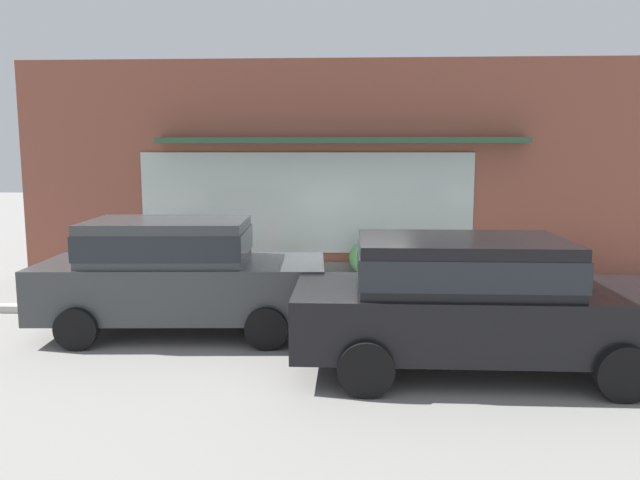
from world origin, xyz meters
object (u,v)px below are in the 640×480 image
Objects in this scene: parked_car_black at (471,297)px; potted_plant_by_entrance at (170,254)px; parked_car_dark_gray at (178,270)px; potted_plant_window_center at (583,269)px; potted_plant_low_front at (211,266)px; fire_hydrant at (237,279)px; potted_plant_trailing_edge at (411,262)px; pedestrian_with_handbag at (188,255)px; potted_plant_window_right at (366,260)px; potted_plant_window_left at (287,269)px; potted_plant_near_hydrant at (118,262)px.

parked_car_black is 3.90× the size of potted_plant_by_entrance.
parked_car_dark_gray is 6.51× the size of potted_plant_window_center.
parked_car_black is 6.84m from potted_plant_low_front.
fire_hydrant is 3.80m from potted_plant_trailing_edge.
potted_plant_window_center is (7.67, -0.04, 0.02)m from potted_plant_low_front.
pedestrian_with_handbag is 2.25× the size of potted_plant_low_front.
potted_plant_window_right is 3.27m from potted_plant_low_front.
potted_plant_trailing_edge is at bearing 1.04° from potted_plant_low_front.
potted_plant_trailing_edge is (4.20, 0.08, 0.10)m from potted_plant_low_front.
potted_plant_window_right is at bearing 102.54° from parked_car_black.
pedestrian_with_handbag reaches higher than potted_plant_window_left.
potted_plant_by_entrance is at bearing 132.27° from fire_hydrant.
potted_plant_window_center is 3.47m from potted_plant_trailing_edge.
potted_plant_near_hydrant is (-2.99, 2.11, -0.09)m from fire_hydrant.
pedestrian_with_handbag is at bearing 96.20° from parked_car_dark_gray.
fire_hydrant is at bearing -139.85° from potted_plant_window_right.
potted_plant_by_entrance reaches higher than potted_plant_window_center.
potted_plant_by_entrance is at bearing 178.33° from potted_plant_window_center.
parked_car_black is at bearing -44.74° from potted_plant_by_entrance.
parked_car_dark_gray is 4.09m from potted_plant_by_entrance.
parked_car_dark_gray is at bearing -153.77° from potted_plant_window_center.
pedestrian_with_handbag is 1.34× the size of potted_plant_by_entrance.
parked_car_dark_gray reaches higher than pedestrian_with_handbag.
fire_hydrant is at bearing -150.44° from potted_plant_trailing_edge.
parked_car_black reaches higher than potted_plant_trailing_edge.
potted_plant_window_left is 0.87× the size of potted_plant_low_front.
potted_plant_window_center is (6.77, 1.76, -0.08)m from fire_hydrant.
potted_plant_near_hydrant is (-5.36, 0.11, -0.12)m from potted_plant_window_right.
potted_plant_near_hydrant is at bearing 118.22° from parked_car_dark_gray.
parked_car_black is 8.55m from potted_plant_near_hydrant.
potted_plant_window_right is (2.37, 1.99, 0.03)m from fire_hydrant.
potted_plant_window_center is at bearing 22.95° from parked_car_dark_gray.
potted_plant_by_entrance is at bearing -4.87° from potted_plant_near_hydrant.
fire_hydrant is 0.78× the size of potted_plant_by_entrance.
potted_plant_low_front is (-0.05, 1.96, -0.56)m from pedestrian_with_handbag.
potted_plant_low_front is at bearing -43.08° from pedestrian_with_handbag.
pedestrian_with_handbag is 1.99× the size of potted_plant_trailing_edge.
potted_plant_window_right is at bearing 49.47° from parked_car_dark_gray.
pedestrian_with_handbag is at bearing -169.22° from fire_hydrant.
potted_plant_near_hydrant is at bearing 171.57° from potted_plant_low_front.
potted_plant_window_center is (9.76, -0.35, 0.01)m from potted_plant_near_hydrant.
parked_car_black is at bearing -77.26° from potted_plant_window_right.
potted_plant_window_center is at bearing -0.29° from potted_plant_low_front.
potted_plant_window_right is 0.95m from potted_plant_trailing_edge.
potted_plant_by_entrance reaches higher than fire_hydrant.
pedestrian_with_handbag is (-0.84, -0.16, 0.46)m from fire_hydrant.
fire_hydrant is 0.58× the size of pedestrian_with_handbag.
potted_plant_window_center is at bearing -3.06° from potted_plant_window_right.
potted_plant_window_left is 6.05m from potted_plant_window_center.
potted_plant_trailing_edge is at bearing 178.10° from potted_plant_window_center.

